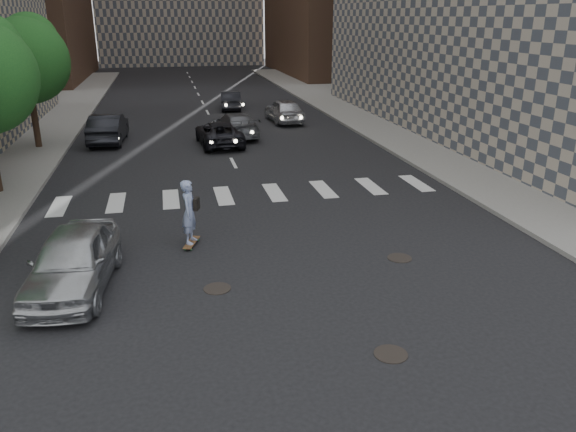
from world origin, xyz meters
name	(u,v)px	position (x,y,z in m)	size (l,w,h in m)	color
ground	(305,303)	(0.00, 0.00, 0.00)	(160.00, 160.00, 0.00)	black
sidewalk_right	(454,126)	(14.50, 20.00, 0.07)	(13.00, 80.00, 0.15)	gray
tree_c	(27,56)	(-9.45, 19.14, 4.65)	(4.20, 4.20, 6.60)	#382619
manhole_a	(391,354)	(1.20, -2.50, 0.01)	(0.70, 0.70, 0.02)	black
manhole_b	(217,289)	(-2.00, 1.20, 0.01)	(0.70, 0.70, 0.02)	black
manhole_c	(400,258)	(3.30, 2.00, 0.01)	(0.70, 0.70, 0.02)	black
skateboarder	(190,212)	(-2.47, 4.24, 1.07)	(0.68, 1.05, 2.05)	brown
silver_sedan	(73,261)	(-5.50, 2.00, 0.77)	(1.82, 4.51, 1.54)	#B1B4B8
traffic_car_a	(108,128)	(-6.07, 20.00, 0.78)	(1.65, 4.74, 1.56)	black
traffic_car_b	(236,125)	(0.90, 20.04, 0.68)	(1.92, 4.72, 1.37)	slate
traffic_car_c	(219,133)	(-0.24, 18.00, 0.63)	(2.11, 4.57, 1.27)	black
traffic_car_d	(284,110)	(4.57, 24.01, 0.77)	(1.81, 4.51, 1.54)	#BABCC2
traffic_car_e	(231,100)	(1.82, 30.01, 0.66)	(1.40, 4.02, 1.32)	black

